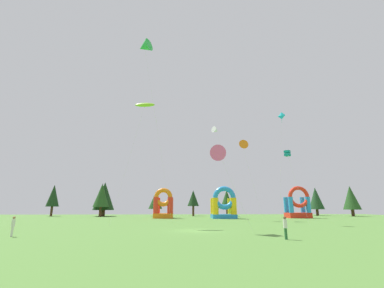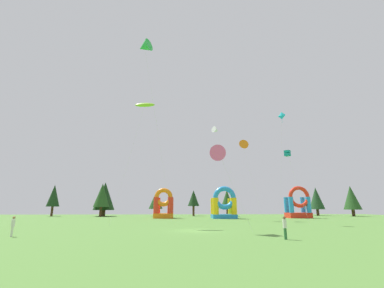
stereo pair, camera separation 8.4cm
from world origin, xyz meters
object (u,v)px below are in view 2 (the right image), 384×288
Objects in this scene: person_midfield at (13,224)px; kite_teal_box at (287,153)px; inflatable_yellow_castle at (224,206)px; inflatable_orange_dome at (298,206)px; inflatable_blue_arch at (164,207)px; kite_green_delta at (144,47)px; kite_white_delta at (216,130)px; kite_lime_parafoil at (145,105)px; kite_cyan_diamond at (281,117)px; kite_pink_delta at (219,152)px; kite_orange_delta at (243,146)px; person_near_camera at (285,226)px.

kite_teal_box is at bearing -118.34° from person_midfield.
inflatable_orange_dome is (16.74, 1.44, 0.01)m from inflatable_yellow_castle.
inflatable_orange_dome is at bearing -1.14° from inflatable_blue_arch.
person_midfield is at bearing -128.02° from kite_green_delta.
kite_white_delta is 23.23m from kite_green_delta.
kite_lime_parafoil reaches higher than person_midfield.
kite_cyan_diamond is 12.63× the size of person_midfield.
inflatable_yellow_castle reaches higher than person_midfield.
kite_white_delta is 0.72× the size of kite_green_delta.
kite_teal_box is 1.65× the size of inflatable_blue_arch.
kite_lime_parafoil is at bearing 137.77° from kite_pink_delta.
kite_orange_delta is 0.88× the size of kite_lime_parafoil.
kite_white_delta reaches higher than inflatable_orange_dome.
kite_pink_delta reaches higher than person_midfield.
kite_orange_delta is 21.62m from inflatable_blue_arch.
kite_orange_delta reaches higher than person_midfield.
inflatable_blue_arch is (-19.22, 21.50, -7.69)m from kite_teal_box.
person_near_camera is (3.84, -6.71, -6.97)m from kite_pink_delta.
kite_white_delta reaches higher than kite_pink_delta.
kite_lime_parafoil is 10.24× the size of person_near_camera.
kite_lime_parafoil reaches higher than kite_teal_box.
kite_green_delta is 26.10m from kite_teal_box.
kite_teal_box is at bearing -71.87° from inflatable_yellow_castle.
kite_orange_delta is 13.31m from kite_teal_box.
inflatable_yellow_castle is at bearing 55.50° from kite_lime_parafoil.
inflatable_blue_arch is at bearing 178.86° from inflatable_orange_dome.
kite_green_delta is 35.10m from inflatable_yellow_castle.
person_near_camera is (-4.30, -28.92, -12.98)m from kite_orange_delta.
kite_white_delta reaches higher than kite_teal_box.
kite_green_delta reaches higher than person_near_camera.
person_midfield is 0.24× the size of inflatable_orange_dome.
kite_lime_parafoil is 2.57× the size of inflatable_yellow_castle.
inflatable_orange_dome is at bearing 35.83° from kite_lime_parafoil.
kite_green_delta is at bearing -142.72° from inflatable_orange_dome.
inflatable_orange_dome is (22.06, 30.92, -5.44)m from kite_pink_delta.
kite_white_delta is at bearing -162.47° from inflatable_orange_dome.
kite_white_delta is 2.09× the size of kite_pink_delta.
kite_orange_delta is 2.27× the size of inflatable_yellow_castle.
kite_white_delta is 1.79× the size of kite_teal_box.
kite_cyan_diamond is 2.98× the size of inflatable_orange_dome.
kite_teal_box is (8.36, -15.00, -7.92)m from kite_white_delta.
kite_lime_parafoil is at bearing -175.47° from kite_teal_box.
kite_cyan_diamond is 12.22× the size of person_near_camera.
kite_white_delta is 39.50m from person_midfield.
kite_lime_parafoil is (-9.20, 8.35, 8.59)m from kite_pink_delta.
inflatable_blue_arch is at bearing 131.80° from kite_teal_box.
inflatable_yellow_castle reaches higher than person_near_camera.
kite_cyan_diamond reaches higher than person_midfield.
inflatable_orange_dome is (31.26, 22.57, -14.03)m from kite_lime_parafoil.
person_midfield is at bearing -40.07° from person_near_camera.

